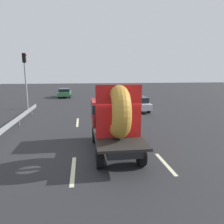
% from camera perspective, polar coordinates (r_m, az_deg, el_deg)
% --- Properties ---
extents(ground_plane, '(120.00, 120.00, 0.00)m').
position_cam_1_polar(ground_plane, '(10.52, -0.52, -10.46)').
color(ground_plane, '#28282B').
extents(flatbed_truck, '(2.02, 5.16, 3.27)m').
position_cam_1_polar(flatbed_truck, '(10.44, 0.41, -1.34)').
color(flatbed_truck, black).
rests_on(flatbed_truck, ground_plane).
extents(distant_sedan, '(1.80, 4.21, 1.37)m').
position_cam_1_polar(distant_sedan, '(21.22, 6.66, 2.35)').
color(distant_sedan, black).
rests_on(distant_sedan, ground_plane).
extents(traffic_light, '(0.42, 0.36, 5.54)m').
position_cam_1_polar(traffic_light, '(23.47, -21.96, 9.56)').
color(traffic_light, gray).
rests_on(traffic_light, ground_plane).
extents(guardrail, '(0.10, 15.37, 0.71)m').
position_cam_1_polar(guardrail, '(14.72, -25.41, -3.16)').
color(guardrail, gray).
rests_on(guardrail, ground_plane).
extents(lane_dash_left_near, '(0.16, 2.55, 0.01)m').
position_cam_1_polar(lane_dash_left_near, '(8.84, -10.23, -14.90)').
color(lane_dash_left_near, beige).
rests_on(lane_dash_left_near, ground_plane).
extents(lane_dash_left_far, '(0.16, 2.77, 0.01)m').
position_cam_1_polar(lane_dash_left_far, '(16.51, -9.09, -2.70)').
color(lane_dash_left_far, beige).
rests_on(lane_dash_left_far, ground_plane).
extents(lane_dash_right_near, '(0.16, 2.21, 0.01)m').
position_cam_1_polar(lane_dash_right_near, '(9.52, 13.91, -13.12)').
color(lane_dash_right_near, beige).
rests_on(lane_dash_right_near, ground_plane).
extents(lane_dash_right_far, '(0.16, 2.22, 0.01)m').
position_cam_1_polar(lane_dash_right_far, '(16.04, 4.53, -3.00)').
color(lane_dash_right_far, beige).
rests_on(lane_dash_right_far, ground_plane).
extents(oncoming_car, '(1.71, 3.98, 1.30)m').
position_cam_1_polar(oncoming_car, '(32.81, -12.41, 5.06)').
color(oncoming_car, black).
rests_on(oncoming_car, ground_plane).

